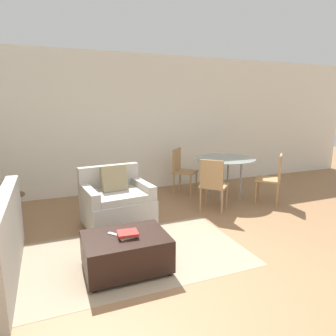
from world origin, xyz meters
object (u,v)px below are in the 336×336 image
Objects in this scene: side_table at (11,205)px; dining_chair_far_left at (181,167)px; armchair at (116,203)px; dining_chair_near_right at (273,175)px; picture_frame at (9,189)px; dining_chair_near_left at (213,182)px; tv_remote_secondary at (114,234)px; ottoman at (126,251)px; dining_table at (225,163)px; tv_remote_primary at (119,233)px; book_stack at (127,234)px.

dining_chair_far_left is (3.02, 0.75, 0.16)m from side_table.
armchair is 1.11× the size of dining_chair_near_right.
picture_frame is at bearing -166.02° from dining_chair_far_left.
side_table is 3.12m from dining_chair_far_left.
dining_chair_far_left is (3.02, 0.75, -0.07)m from picture_frame.
picture_frame is 4.30m from dining_chair_near_right.
dining_chair_far_left is at bearing 38.14° from armchair.
picture_frame is 0.18× the size of dining_chair_far_left.
side_table is 3.07m from dining_chair_near_left.
dining_chair_near_left and dining_chair_near_right have the same top height.
side_table is (-1.14, 1.64, -0.05)m from tv_remote_secondary.
side_table is at bearing 126.06° from ottoman.
dining_table is at bearing 2.00° from picture_frame.
armchair is at bearing -141.86° from dining_chair_far_left.
dining_chair_near_right is (3.07, 1.12, 0.12)m from tv_remote_primary.
armchair is 1.50m from side_table.
book_stack reaches higher than tv_remote_secondary.
armchair is 1.11× the size of dining_chair_near_left.
dining_chair_near_left is (1.82, 1.12, 0.12)m from tv_remote_primary.
tv_remote_primary is 0.87× the size of picture_frame.
ottoman is 3.05m from dining_chair_far_left.
armchair is at bearing -19.94° from picture_frame.
dining_chair_near_left is (1.89, 1.14, 0.12)m from tv_remote_secondary.
book_stack is 0.20× the size of dining_table.
armchair is 7.08× the size of tv_remote_secondary.
dining_chair_near_right is at bearing -6.64° from side_table.
book_stack is 0.25× the size of dining_chair_near_right.
dining_table is 1.25× the size of dining_chair_near_left.
dining_chair_near_right is (0.62, -0.62, -0.17)m from dining_table.
dining_chair_far_left is (1.76, 2.49, 0.09)m from book_stack.
ottoman is 2.17m from dining_chair_near_left.
dining_chair_near_left is (3.02, -0.50, -0.07)m from picture_frame.
side_table is at bearing 173.36° from dining_chair_near_right.
dining_chair_far_left reaches higher than dining_table.
armchair is 1.13m from tv_remote_primary.
dining_chair_near_right is at bearing 21.82° from ottoman.
dining_chair_far_left is at bearing 13.99° from side_table.
picture_frame is at bearing 126.06° from ottoman.
dining_chair_far_left reaches higher than picture_frame.
tv_remote_primary is 2.02m from side_table.
ottoman is 0.21m from tv_remote_primary.
dining_chair_far_left reaches higher than tv_remote_secondary.
tv_remote_primary is (-0.06, 0.12, -0.03)m from book_stack.
dining_chair_far_left is at bearing 90.00° from dining_chair_near_left.
dining_table is (3.65, 0.13, 0.33)m from side_table.
picture_frame is at bearing 173.36° from dining_chair_near_right.
picture_frame is 3.12m from dining_chair_far_left.
tv_remote_secondary reaches higher than ottoman.
side_table is at bearing -177.99° from dining_table.
tv_remote_primary is 3.02m from dining_table.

